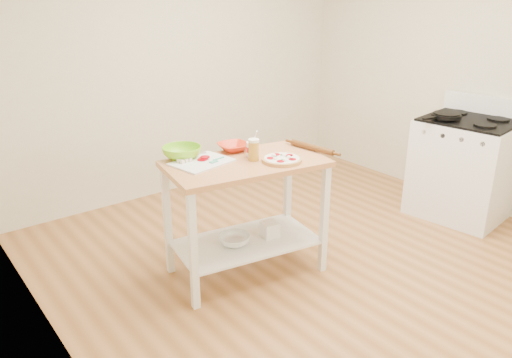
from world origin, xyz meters
The scene contains 15 objects.
room_shell centered at (0.00, 0.00, 1.35)m, with size 4.04×4.54×2.74m.
prep_island centered at (-0.59, 0.41, 0.65)m, with size 1.23×0.81×0.90m.
gas_stove centered at (1.65, -0.02, 0.47)m, with size 0.78×0.88×1.11m.
skillet centered at (1.47, 0.12, 0.97)m, with size 0.41×0.26×0.03m.
pizza centered at (-0.39, 0.25, 0.92)m, with size 0.29×0.29×0.05m.
cutting_board centered at (-0.86, 0.57, 0.91)m, with size 0.45×0.37×0.04m.
spatula centered at (-0.76, 0.52, 0.92)m, with size 0.15×0.07×0.01m.
knife centered at (-0.90, 0.75, 0.92)m, with size 0.27×0.08×0.01m.
orange_bowl centered at (-0.51, 0.67, 0.93)m, with size 0.23×0.23×0.06m, color red.
green_bowl centered at (-0.91, 0.75, 0.94)m, with size 0.28×0.28×0.09m, color #7BCC1B.
beer_pint centered at (-0.53, 0.39, 0.98)m, with size 0.08×0.08×0.16m.
yogurt_tub centered at (-0.48, 0.46, 0.96)m, with size 0.09×0.09×0.20m.
rolling_pin centered at (-0.04, 0.29, 0.92)m, with size 0.05×0.05×0.40m, color #5D3615.
shelf_glass_bowl centered at (-0.69, 0.41, 0.30)m, with size 0.24×0.24×0.07m, color silver.
shelf_bin centered at (-0.40, 0.35, 0.32)m, with size 0.12×0.12×0.12m, color white.
Camera 1 is at (-2.61, -2.29, 2.06)m, focal length 35.00 mm.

